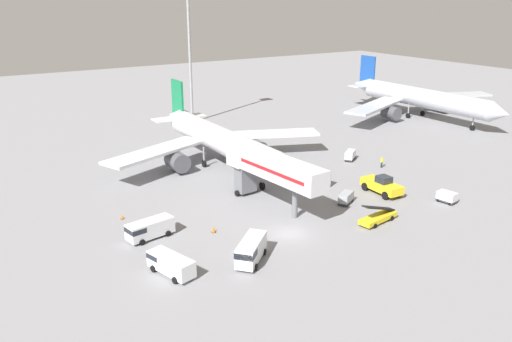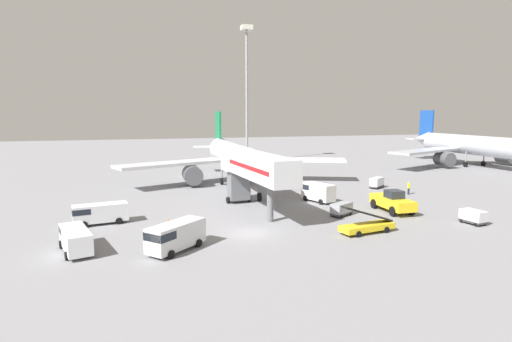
# 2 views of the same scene
# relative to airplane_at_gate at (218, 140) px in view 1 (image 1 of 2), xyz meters

# --- Properties ---
(ground_plane) EXTENTS (300.00, 300.00, 0.00)m
(ground_plane) POSITION_rel_airplane_at_gate_xyz_m (-4.99, -26.70, -4.23)
(ground_plane) COLOR gray
(airplane_at_gate) EXTENTS (37.59, 38.98, 11.58)m
(airplane_at_gate) POSITION_rel_airplane_at_gate_xyz_m (0.00, 0.00, 0.00)
(airplane_at_gate) COLOR silver
(airplane_at_gate) RESTS_ON ground
(jet_bridge) EXTENTS (4.69, 16.62, 6.91)m
(jet_bridge) POSITION_rel_airplane_at_gate_xyz_m (-2.40, -18.24, 0.88)
(jet_bridge) COLOR silver
(jet_bridge) RESTS_ON ground
(pushback_tug) EXTENTS (2.84, 6.26, 2.56)m
(pushback_tug) POSITION_rel_airplane_at_gate_xyz_m (12.95, -22.92, -3.04)
(pushback_tug) COLOR yellow
(pushback_tug) RESTS_ON ground
(belt_loader_truck) EXTENTS (5.73, 2.53, 2.82)m
(belt_loader_truck) POSITION_rel_airplane_at_gate_xyz_m (5.59, -29.66, -3.49)
(belt_loader_truck) COLOR yellow
(belt_loader_truck) RESTS_ON ground
(service_van_far_left) EXTENTS (5.29, 5.03, 2.34)m
(service_van_far_left) POSITION_rel_airplane_at_gate_xyz_m (-12.39, -29.90, -2.90)
(service_van_far_left) COLOR silver
(service_van_far_left) RESTS_ON ground
(service_van_rear_left) EXTENTS (5.58, 2.82, 2.07)m
(service_van_rear_left) POSITION_rel_airplane_at_gate_xyz_m (-19.08, -19.20, -3.04)
(service_van_rear_left) COLOR silver
(service_van_rear_left) RESTS_ON ground
(service_van_mid_right) EXTENTS (3.22, 5.61, 1.92)m
(service_van_mid_right) POSITION_rel_airplane_at_gate_xyz_m (-20.24, -27.69, -3.11)
(service_van_mid_right) COLOR white
(service_van_mid_right) RESTS_ON ground
(service_van_outer_right) EXTENTS (3.31, 4.80, 2.36)m
(service_van_outer_right) POSITION_rel_airplane_at_gate_xyz_m (6.98, -15.45, -2.89)
(service_van_outer_right) COLOR white
(service_van_outer_right) RESTS_ON ground
(baggage_cart_outer_left) EXTENTS (2.94, 2.59, 1.59)m
(baggage_cart_outer_left) POSITION_rel_airplane_at_gate_xyz_m (19.67, -9.09, -3.35)
(baggage_cart_outer_left) COLOR #38383D
(baggage_cart_outer_left) RESTS_ON ground
(baggage_cart_mid_left) EXTENTS (2.92, 2.37, 1.45)m
(baggage_cart_mid_left) POSITION_rel_airplane_at_gate_xyz_m (6.38, -23.07, -3.42)
(baggage_cart_mid_left) COLOR #38383D
(baggage_cart_mid_left) RESTS_ON ground
(baggage_cart_far_center) EXTENTS (1.81, 2.57, 1.43)m
(baggage_cart_far_center) POSITION_rel_airplane_at_gate_xyz_m (17.79, -29.84, -3.43)
(baggage_cart_far_center) COLOR #38383D
(baggage_cart_far_center) RESTS_ON ground
(ground_crew_worker_foreground) EXTENTS (0.35, 0.35, 1.85)m
(ground_crew_worker_foreground) POSITION_rel_airplane_at_gate_xyz_m (21.17, -14.71, -3.25)
(ground_crew_worker_foreground) COLOR #1E2333
(ground_crew_worker_foreground) RESTS_ON ground
(safety_cone_alpha) EXTENTS (0.40, 0.40, 0.61)m
(safety_cone_alpha) POSITION_rel_airplane_at_gate_xyz_m (-19.88, -12.41, -3.92)
(safety_cone_alpha) COLOR black
(safety_cone_alpha) RESTS_ON ground
(safety_cone_bravo) EXTENTS (0.47, 0.47, 0.72)m
(safety_cone_bravo) POSITION_rel_airplane_at_gate_xyz_m (-12.28, -21.65, -3.87)
(safety_cone_bravo) COLOR black
(safety_cone_bravo) RESTS_ON ground
(airplane_background) EXTENTS (43.61, 42.31, 11.92)m
(airplane_background) POSITION_rel_airplane_at_gate_xyz_m (53.79, 7.03, 0.11)
(airplane_background) COLOR #B7BCC6
(airplane_background) RESTS_ON ground
(apron_light_mast) EXTENTS (2.40, 2.40, 30.66)m
(apron_light_mast) POSITION_rel_airplane_at_gate_xyz_m (9.61, 29.39, 16.47)
(apron_light_mast) COLOR #93969B
(apron_light_mast) RESTS_ON ground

